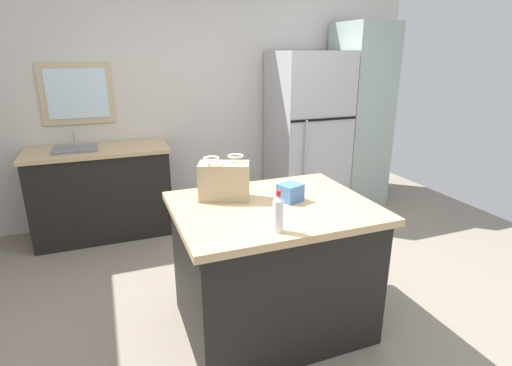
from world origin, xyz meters
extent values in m
plane|color=gray|center=(0.00, 0.00, 0.00)|extent=(6.16, 6.16, 0.00)
cube|color=silver|center=(0.00, 2.30, 1.26)|extent=(5.13, 0.10, 2.53)
cube|color=#CCB78C|center=(-1.24, 2.25, 1.41)|extent=(0.68, 0.04, 0.60)
cube|color=white|center=(-1.24, 2.23, 1.41)|extent=(0.56, 0.02, 0.48)
cube|color=black|center=(-0.09, 0.00, 0.42)|extent=(1.16, 0.90, 0.84)
cube|color=tan|center=(-0.09, 0.00, 0.86)|extent=(1.24, 0.98, 0.05)
cube|color=#B7B7BC|center=(1.14, 1.87, 0.91)|extent=(0.79, 0.71, 1.81)
cube|color=black|center=(1.14, 1.50, 1.12)|extent=(0.77, 0.01, 0.02)
cylinder|color=#B7B7BC|center=(0.92, 1.48, 0.73)|extent=(0.02, 0.02, 0.82)
cube|color=#9EB2A8|center=(1.82, 1.87, 1.06)|extent=(0.54, 0.68, 2.12)
cube|color=black|center=(-1.12, 1.94, 0.43)|extent=(1.29, 0.56, 0.87)
cube|color=tan|center=(-1.12, 1.94, 0.89)|extent=(1.33, 0.60, 0.04)
cube|color=slate|center=(-1.31, 1.94, 0.86)|extent=(0.40, 0.32, 0.14)
cylinder|color=#B7B7BC|center=(-1.31, 2.08, 1.00)|extent=(0.03, 0.03, 0.18)
cylinder|color=#B7B7BC|center=(-1.31, 2.01, 1.08)|extent=(0.02, 0.14, 0.02)
cube|color=tan|center=(-0.35, 0.21, 1.01)|extent=(0.36, 0.28, 0.24)
torus|color=white|center=(-0.43, 0.21, 1.17)|extent=(0.13, 0.13, 0.01)
torus|color=white|center=(-0.27, 0.21, 1.17)|extent=(0.13, 0.13, 0.01)
cube|color=#4775B7|center=(0.04, 0.02, 0.94)|extent=(0.17, 0.17, 0.11)
cylinder|color=white|center=(-0.23, -0.38, 0.98)|extent=(0.06, 0.06, 0.18)
cone|color=white|center=(-0.23, -0.38, 1.08)|extent=(0.05, 0.05, 0.03)
cylinder|color=red|center=(-0.23, -0.38, 1.11)|extent=(0.03, 0.03, 0.02)
camera|label=1|loc=(-1.04, -2.15, 1.80)|focal=28.04mm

